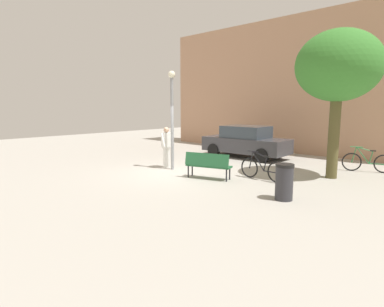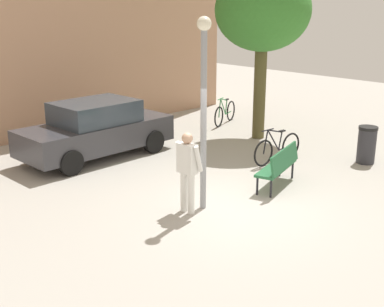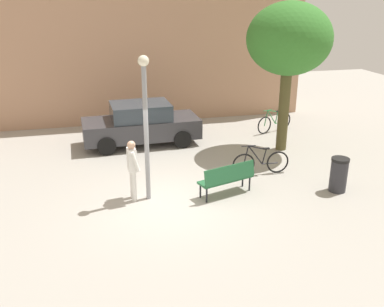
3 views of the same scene
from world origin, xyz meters
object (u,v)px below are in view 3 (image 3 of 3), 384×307
at_px(plaza_tree, 289,40).
at_px(bicycle_black, 260,162).
at_px(parked_car_charcoal, 141,124).
at_px(trash_bin, 339,175).
at_px(lamppost, 146,115).
at_px(park_bench, 227,177).
at_px(bicycle_green, 274,122).
at_px(person_by_lamppost, 132,166).

relative_size(plaza_tree, bicycle_black, 2.79).
bearing_deg(parked_car_charcoal, trash_bin, -47.61).
height_order(lamppost, park_bench, lamppost).
height_order(park_bench, parked_car_charcoal, parked_car_charcoal).
xyz_separation_m(bicycle_black, trash_bin, (1.67, -1.64, 0.11)).
bearing_deg(plaza_tree, bicycle_black, -129.12).
bearing_deg(parked_car_charcoal, park_bench, -70.26).
bearing_deg(bicycle_green, person_by_lamppost, -142.37).
relative_size(person_by_lamppost, trash_bin, 1.69).
relative_size(lamppost, person_by_lamppost, 2.31).
bearing_deg(plaza_tree, parked_car_charcoal, 160.21).
height_order(park_bench, plaza_tree, plaza_tree).
xyz_separation_m(plaza_tree, trash_bin, (0.07, -3.61, -3.31)).
bearing_deg(lamppost, plaza_tree, 28.53).
relative_size(park_bench, plaza_tree, 0.33).
bearing_deg(bicycle_green, plaza_tree, -106.88).
height_order(bicycle_green, parked_car_charcoal, parked_car_charcoal).
distance_m(lamppost, park_bench, 2.81).
xyz_separation_m(lamppost, trash_bin, (5.26, -0.78, -1.84)).
bearing_deg(bicycle_green, bicycle_black, -119.09).
bearing_deg(park_bench, person_by_lamppost, 171.75).
distance_m(bicycle_green, trash_bin, 5.63).
relative_size(lamppost, parked_car_charcoal, 0.90).
height_order(person_by_lamppost, plaza_tree, plaza_tree).
relative_size(bicycle_black, trash_bin, 1.83).
bearing_deg(bicycle_green, trash_bin, -95.48).
bearing_deg(trash_bin, parked_car_charcoal, 132.39).
distance_m(lamppost, bicycle_black, 4.18).
bearing_deg(park_bench, bicycle_green, 54.56).
distance_m(person_by_lamppost, bicycle_green, 7.84).
distance_m(bicycle_black, bicycle_green, 4.53).
bearing_deg(bicycle_black, lamppost, -166.60).
height_order(bicycle_black, trash_bin, trash_bin).
bearing_deg(lamppost, trash_bin, -8.48).
height_order(person_by_lamppost, trash_bin, person_by_lamppost).
xyz_separation_m(plaza_tree, bicycle_black, (-1.60, -1.97, -3.43)).
bearing_deg(lamppost, park_bench, -8.55).
bearing_deg(plaza_tree, person_by_lamppost, -153.56).
relative_size(plaza_tree, parked_car_charcoal, 1.19).
bearing_deg(person_by_lamppost, parked_car_charcoal, 80.11).
bearing_deg(trash_bin, bicycle_green, 84.52).
height_order(park_bench, bicycle_green, bicycle_green).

